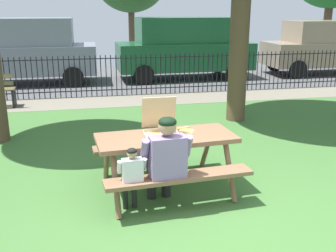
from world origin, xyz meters
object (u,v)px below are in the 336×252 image
(picnic_table_foreground, at_px, (166,148))
(parked_car_far_right, at_px, (324,47))
(pizza_slice_on_table, at_px, (186,130))
(pizza_box_open, at_px, (161,129))
(parked_car_center, at_px, (22,50))
(adult_at_table, at_px, (165,158))
(parked_car_right, at_px, (184,47))
(child_at_table, at_px, (131,174))

(picnic_table_foreground, relative_size, parked_car_far_right, 0.43)
(picnic_table_foreground, xyz_separation_m, pizza_slice_on_table, (0.31, 0.19, 0.18))
(pizza_box_open, distance_m, parked_car_center, 9.09)
(parked_car_center, bearing_deg, adult_at_table, -72.69)
(picnic_table_foreground, relative_size, parked_car_right, 0.41)
(pizza_slice_on_table, height_order, adult_at_table, adult_at_table)
(pizza_box_open, height_order, parked_car_far_right, parked_car_far_right)
(child_at_table, bearing_deg, parked_car_right, 72.49)
(picnic_table_foreground, xyz_separation_m, parked_car_right, (2.37, 8.61, 0.50))
(child_at_table, relative_size, parked_car_far_right, 0.19)
(adult_at_table, relative_size, parked_car_center, 0.26)
(pizza_slice_on_table, height_order, parked_car_right, parked_car_right)
(pizza_slice_on_table, relative_size, parked_car_right, 0.05)
(pizza_slice_on_table, relative_size, adult_at_table, 0.21)
(picnic_table_foreground, height_order, adult_at_table, adult_at_table)
(pizza_slice_on_table, relative_size, child_at_table, 0.29)
(pizza_box_open, bearing_deg, parked_car_far_right, 47.89)
(picnic_table_foreground, distance_m, pizza_slice_on_table, 0.41)
(picnic_table_foreground, height_order, pizza_box_open, pizza_box_open)
(adult_at_table, distance_m, child_at_table, 0.44)
(picnic_table_foreground, height_order, parked_car_right, parked_car_right)
(pizza_box_open, height_order, pizza_slice_on_table, pizza_box_open)
(pizza_box_open, xyz_separation_m, child_at_table, (-0.46, -0.56, -0.35))
(pizza_box_open, xyz_separation_m, pizza_slice_on_table, (0.38, 0.19, -0.09))
(adult_at_table, xyz_separation_m, parked_car_right, (2.48, 9.12, 0.44))
(parked_car_center, height_order, parked_car_right, same)
(parked_car_center, relative_size, parked_car_far_right, 1.04)
(picnic_table_foreground, height_order, child_at_table, child_at_table)
(parked_car_center, distance_m, parked_car_right, 5.32)
(picnic_table_foreground, distance_m, parked_car_far_right, 11.57)
(parked_car_far_right, bearing_deg, parked_car_right, -180.00)
(picnic_table_foreground, xyz_separation_m, adult_at_table, (-0.11, -0.51, 0.06))
(picnic_table_foreground, relative_size, pizza_box_open, 3.62)
(child_at_table, bearing_deg, adult_at_table, 8.16)
(adult_at_table, distance_m, parked_car_far_right, 12.02)
(adult_at_table, bearing_deg, parked_car_right, 74.78)
(adult_at_table, bearing_deg, parked_car_center, 107.31)
(picnic_table_foreground, distance_m, parked_car_center, 9.11)
(picnic_table_foreground, bearing_deg, parked_car_right, 74.59)
(picnic_table_foreground, distance_m, child_at_table, 0.78)
(parked_car_center, distance_m, parked_car_far_right, 10.67)
(child_at_table, bearing_deg, pizza_box_open, 50.93)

